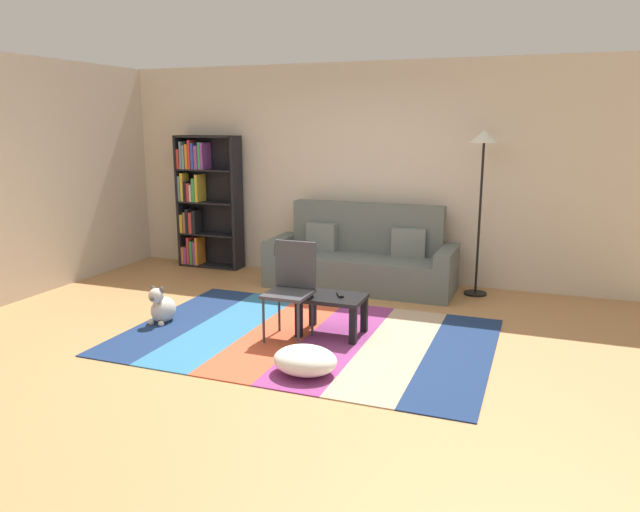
{
  "coord_description": "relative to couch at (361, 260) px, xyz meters",
  "views": [
    {
      "loc": [
        2.13,
        -4.81,
        1.96
      ],
      "look_at": [
        0.04,
        0.72,
        0.65
      ],
      "focal_mm": 33.67,
      "sensor_mm": 36.0,
      "label": 1
    }
  ],
  "objects": [
    {
      "name": "pouf",
      "position": [
        0.35,
        -2.7,
        -0.21
      ],
      "size": [
        0.52,
        0.42,
        0.22
      ],
      "primitive_type": "ellipsoid",
      "color": "white",
      "rests_on": "rug"
    },
    {
      "name": "left_wall",
      "position": [
        -3.49,
        -1.27,
        1.01
      ],
      "size": [
        0.1,
        5.5,
        2.7
      ],
      "primitive_type": "cube",
      "color": "beige",
      "rests_on": "ground_plane"
    },
    {
      "name": "standing_lamp",
      "position": [
        1.35,
        0.14,
        1.24
      ],
      "size": [
        0.32,
        0.32,
        1.89
      ],
      "color": "black",
      "rests_on": "ground_plane"
    },
    {
      "name": "tv_remote",
      "position": [
        0.31,
        -1.73,
        0.06
      ],
      "size": [
        0.11,
        0.15,
        0.02
      ],
      "primitive_type": "cube",
      "rotation": [
        0.0,
        0.0,
        0.51
      ],
      "color": "black",
      "rests_on": "coffee_table"
    },
    {
      "name": "bookshelf",
      "position": [
        -2.38,
        0.28,
        0.59
      ],
      "size": [
        0.9,
        0.28,
        1.8
      ],
      "color": "black",
      "rests_on": "ground_plane"
    },
    {
      "name": "back_wall",
      "position": [
        -0.09,
        0.53,
        1.01
      ],
      "size": [
        6.8,
        0.1,
        2.7
      ],
      "primitive_type": "cube",
      "color": "beige",
      "rests_on": "ground_plane"
    },
    {
      "name": "folding_chair",
      "position": [
        -0.09,
        -1.94,
        0.2
      ],
      "size": [
        0.4,
        0.4,
        0.9
      ],
      "rotation": [
        0.0,
        0.0,
        -0.91
      ],
      "color": "#38383D",
      "rests_on": "ground_plane"
    },
    {
      "name": "dog",
      "position": [
        -1.47,
        -2.02,
        -0.18
      ],
      "size": [
        0.22,
        0.35,
        0.4
      ],
      "color": "beige",
      "rests_on": "ground_plane"
    },
    {
      "name": "ground_plane",
      "position": [
        -0.09,
        -2.02,
        -0.34
      ],
      "size": [
        14.0,
        14.0,
        0.0
      ],
      "primitive_type": "plane",
      "color": "#B27F4C"
    },
    {
      "name": "couch",
      "position": [
        0.0,
        0.0,
        0.0
      ],
      "size": [
        2.26,
        0.8,
        1.0
      ],
      "color": "#59605B",
      "rests_on": "ground_plane"
    },
    {
      "name": "coffee_table",
      "position": [
        0.24,
        -1.76,
        -0.03
      ],
      "size": [
        0.61,
        0.43,
        0.38
      ],
      "color": "black",
      "rests_on": "rug"
    },
    {
      "name": "rug",
      "position": [
        0.05,
        -1.91,
        -0.33
      ],
      "size": [
        3.36,
        2.29,
        0.01
      ],
      "color": "navy",
      "rests_on": "ground_plane"
    }
  ]
}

